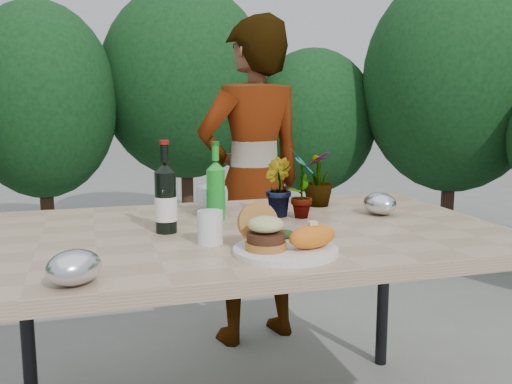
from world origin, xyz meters
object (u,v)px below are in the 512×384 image
object	(u,v)px
dinner_plate	(286,251)
person	(253,183)
wine_bottle	(166,199)
patio_table	(249,246)

from	to	relation	value
dinner_plate	person	bearing A→B (deg)	78.23
dinner_plate	wine_bottle	distance (m)	0.44
dinner_plate	wine_bottle	size ratio (longest dim) A/B	0.99
wine_bottle	patio_table	bearing A→B (deg)	1.30
patio_table	person	bearing A→B (deg)	73.20
person	patio_table	bearing A→B (deg)	59.40
patio_table	wine_bottle	bearing A→B (deg)	175.15
dinner_plate	person	xyz separation A→B (m)	(0.24, 1.16, 0.01)
wine_bottle	person	distance (m)	0.98
patio_table	wine_bottle	size ratio (longest dim) A/B	5.65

